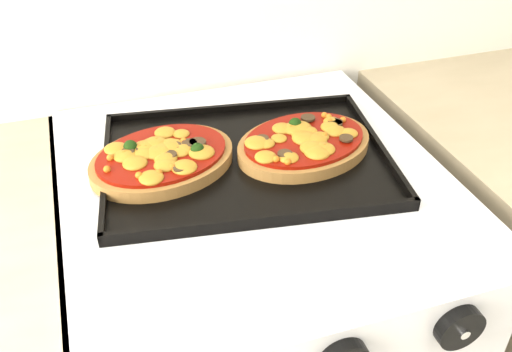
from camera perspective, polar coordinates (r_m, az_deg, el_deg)
name	(u,v)px	position (r m, az deg, el deg)	size (l,w,h in m)	color
control_panel	(331,349)	(0.72, 7.54, -16.79)	(0.60, 0.02, 0.09)	silver
knob_right	(459,328)	(0.78, 19.67, -14.09)	(0.06, 0.06, 0.02)	black
baking_tray	(246,158)	(0.90, -0.99, 1.84)	(0.44, 0.33, 0.02)	black
pizza_left	(162,157)	(0.89, -9.36, 1.88)	(0.23, 0.17, 0.03)	brown
pizza_right	(304,142)	(0.92, 4.83, 3.38)	(0.23, 0.17, 0.03)	brown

